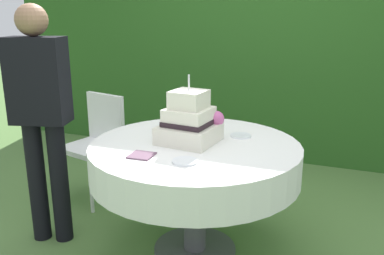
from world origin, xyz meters
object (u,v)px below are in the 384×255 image
at_px(serving_plate_right, 163,128).
at_px(napkin_stack, 142,155).
at_px(serving_plate_left, 185,161).
at_px(wedding_cake, 190,122).
at_px(garden_chair, 98,137).
at_px(serving_plate_far, 209,121).
at_px(standing_person, 41,111).
at_px(serving_plate_near, 241,136).
at_px(cake_table, 195,161).

relative_size(serving_plate_right, napkin_stack, 0.91).
height_order(serving_plate_left, napkin_stack, serving_plate_left).
height_order(wedding_cake, garden_chair, wedding_cake).
bearing_deg(serving_plate_left, serving_plate_far, 100.19).
bearing_deg(standing_person, napkin_stack, -7.46).
bearing_deg(garden_chair, serving_plate_left, -35.69).
height_order(wedding_cake, standing_person, standing_person).
bearing_deg(serving_plate_right, wedding_cake, -36.06).
xyz_separation_m(wedding_cake, serving_plate_far, (-0.05, 0.51, -0.12)).
xyz_separation_m(serving_plate_near, napkin_stack, (-0.43, -0.58, -0.00)).
distance_m(serving_plate_far, serving_plate_right, 0.38).
distance_m(napkin_stack, standing_person, 0.81).
bearing_deg(serving_plate_right, garden_chair, 161.42).
distance_m(serving_plate_far, standing_person, 1.18).
distance_m(serving_plate_near, garden_chair, 1.31).
distance_m(serving_plate_left, napkin_stack, 0.27).
bearing_deg(wedding_cake, standing_person, -165.35).
bearing_deg(napkin_stack, serving_plate_far, 82.33).
xyz_separation_m(serving_plate_near, serving_plate_far, (-0.32, 0.28, 0.00)).
bearing_deg(wedding_cake, cake_table, -30.31).
bearing_deg(serving_plate_far, serving_plate_right, -128.60).
bearing_deg(serving_plate_left, serving_plate_near, 74.25).
bearing_deg(napkin_stack, serving_plate_left, -0.22).
height_order(wedding_cake, serving_plate_far, wedding_cake).
relative_size(serving_plate_left, standing_person, 0.09).
bearing_deg(serving_plate_near, serving_plate_left, -105.75).
distance_m(cake_table, standing_person, 1.05).
height_order(serving_plate_near, serving_plate_right, same).
relative_size(wedding_cake, serving_plate_left, 2.98).
bearing_deg(serving_plate_near, napkin_stack, -126.86).
bearing_deg(wedding_cake, serving_plate_right, 143.94).
distance_m(serving_plate_far, garden_chair, 0.99).
bearing_deg(cake_table, serving_plate_left, -78.75).
distance_m(wedding_cake, napkin_stack, 0.40).
distance_m(serving_plate_left, serving_plate_right, 0.68).
bearing_deg(serving_plate_far, garden_chair, -176.65).
bearing_deg(garden_chair, napkin_stack, -43.41).
bearing_deg(napkin_stack, wedding_cake, 65.36).
height_order(serving_plate_near, serving_plate_far, same).
relative_size(serving_plate_far, serving_plate_right, 1.09).
xyz_separation_m(wedding_cake, serving_plate_left, (0.11, -0.35, -0.12)).
distance_m(serving_plate_far, serving_plate_left, 0.87).
height_order(garden_chair, standing_person, standing_person).
bearing_deg(wedding_cake, garden_chair, 155.92).
bearing_deg(cake_table, napkin_stack, -122.24).
bearing_deg(serving_plate_left, wedding_cake, 107.21).
relative_size(serving_plate_right, standing_person, 0.08).
bearing_deg(serving_plate_right, napkin_stack, -77.51).
height_order(wedding_cake, serving_plate_right, wedding_cake).
xyz_separation_m(wedding_cake, serving_plate_near, (0.27, 0.23, -0.12)).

